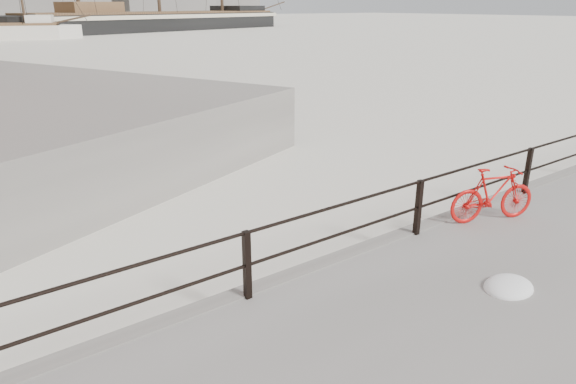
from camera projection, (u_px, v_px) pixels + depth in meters
ground at (515, 206)px, 11.23m from camera, size 400.00×400.00×0.00m
guardrail at (528, 171)px, 10.83m from camera, size 28.00×0.10×1.00m
bicycle at (493, 194)px, 9.43m from camera, size 1.70×0.86×1.04m
barque_black at (161, 30)px, 87.34m from camera, size 67.49×36.46×36.07m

